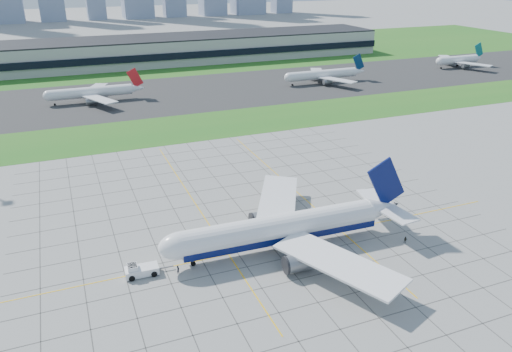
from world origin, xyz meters
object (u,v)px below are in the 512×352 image
(pushback_tug, at_px, (140,270))
(distant_jet_3, at_px, (459,60))
(airliner, at_px, (282,228))
(distant_jet_2, at_px, (323,74))
(distant_jet_1, at_px, (93,92))
(crew_near, at_px, (178,270))
(crew_far, at_px, (405,240))

(pushback_tug, distance_m, distant_jet_3, 264.09)
(airliner, distance_m, distant_jet_2, 168.83)
(pushback_tug, bearing_deg, distant_jet_1, 90.08)
(crew_near, distance_m, crew_far, 50.97)
(distant_jet_1, bearing_deg, distant_jet_3, 0.77)
(airliner, bearing_deg, distant_jet_3, 40.67)
(distant_jet_1, bearing_deg, distant_jet_2, -2.31)
(distant_jet_1, bearing_deg, crew_far, -71.13)
(pushback_tug, xyz_separation_m, distant_jet_2, (120.53, 141.79, 3.29))
(crew_far, height_order, distant_jet_1, distant_jet_1)
(airliner, height_order, crew_near, airliner)
(airliner, relative_size, pushback_tug, 6.01)
(pushback_tug, bearing_deg, crew_near, -15.97)
(airliner, height_order, crew_far, airliner)
(distant_jet_2, bearing_deg, pushback_tug, -130.37)
(crew_far, height_order, distant_jet_3, distant_jet_3)
(distant_jet_3, bearing_deg, crew_near, -144.23)
(airliner, relative_size, distant_jet_2, 1.31)
(crew_far, relative_size, distant_jet_2, 0.03)
(pushback_tug, distance_m, distant_jet_2, 186.13)
(crew_far, bearing_deg, crew_near, -135.90)
(crew_near, bearing_deg, airliner, -49.70)
(pushback_tug, xyz_separation_m, crew_near, (7.25, -2.32, -0.27))
(crew_near, height_order, distant_jet_1, distant_jet_1)
(airliner, xyz_separation_m, crew_near, (-23.67, -1.03, -4.06))
(crew_far, relative_size, distant_jet_1, 0.04)
(airliner, height_order, distant_jet_3, airliner)
(crew_far, xyz_separation_m, distant_jet_3, (160.07, 158.95, 3.70))
(pushback_tug, xyz_separation_m, crew_far, (57.70, -9.60, -0.42))
(distant_jet_2, bearing_deg, distant_jet_1, 177.69)
(airliner, distance_m, distant_jet_1, 150.14)
(crew_near, height_order, distant_jet_3, distant_jet_3)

